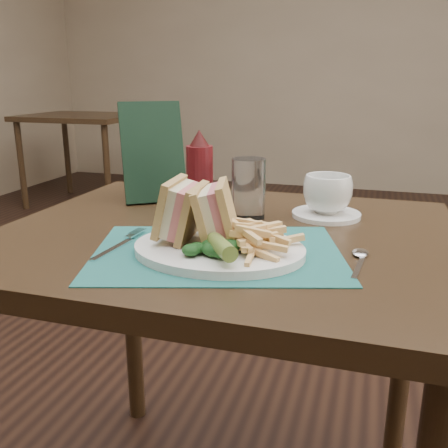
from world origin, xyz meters
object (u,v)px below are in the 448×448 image
at_px(table_bg_left, 85,160).
at_px(coffee_cup, 327,194).
at_px(sandwich_half_b, 204,212).
at_px(plate, 219,249).
at_px(sandwich_half_a, 170,209).
at_px(ketchup_bottle, 200,171).
at_px(saucer, 326,214).
at_px(table_main, 224,391).
at_px(drinking_glass, 248,189).
at_px(placemat, 217,252).
at_px(check_presenter, 153,152).

xyz_separation_m(table_bg_left, coffee_cup, (2.26, -2.57, 0.43)).
bearing_deg(sandwich_half_b, plate, -30.27).
bearing_deg(table_bg_left, sandwich_half_a, -54.86).
bearing_deg(plate, sandwich_half_a, 172.17).
bearing_deg(ketchup_bottle, table_bg_left, 127.20).
bearing_deg(ketchup_bottle, saucer, 7.78).
distance_m(table_main, sandwich_half_b, 0.46).
bearing_deg(plate, drinking_glass, 91.74).
height_order(table_bg_left, ketchup_bottle, ketchup_bottle).
distance_m(table_main, saucer, 0.45).
bearing_deg(ketchup_bottle, sandwich_half_b, -68.76).
xyz_separation_m(plate, ketchup_bottle, (-0.13, 0.26, 0.08)).
distance_m(plate, ketchup_bottle, 0.31).
bearing_deg(drinking_glass, table_main, -101.85).
distance_m(table_main, placemat, 0.40).
height_order(table_main, drinking_glass, drinking_glass).
height_order(drinking_glass, ketchup_bottle, ketchup_bottle).
xyz_separation_m(plate, sandwich_half_b, (-0.03, 0.01, 0.06)).
distance_m(plate, sandwich_half_b, 0.07).
height_order(plate, sandwich_half_a, sandwich_half_a).
bearing_deg(sandwich_half_a, drinking_glass, 66.02).
bearing_deg(sandwich_half_a, ketchup_bottle, 93.46).
bearing_deg(coffee_cup, sandwich_half_a, -130.29).
bearing_deg(sandwich_half_b, ketchup_bottle, 97.98).
bearing_deg(plate, sandwich_half_b, 162.05).
bearing_deg(coffee_cup, drinking_glass, -160.75).
bearing_deg(placemat, table_bg_left, 126.30).
xyz_separation_m(placemat, plate, (0.00, -0.01, 0.01)).
bearing_deg(sandwich_half_a, sandwich_half_b, -6.17).
distance_m(table_bg_left, drinking_glass, 3.39).
xyz_separation_m(table_bg_left, drinking_glass, (2.10, -2.62, 0.44)).
height_order(saucer, coffee_cup, coffee_cup).
relative_size(table_bg_left, check_presenter, 3.64).
distance_m(plate, coffee_cup, 0.34).
distance_m(sandwich_half_a, check_presenter, 0.37).
distance_m(plate, drinking_glass, 0.25).
distance_m(table_main, coffee_cup, 0.49).
height_order(sandwich_half_a, check_presenter, check_presenter).
xyz_separation_m(placemat, ketchup_bottle, (-0.13, 0.26, 0.09)).
bearing_deg(table_main, sandwich_half_a, -115.80).
xyz_separation_m(coffee_cup, drinking_glass, (-0.16, -0.06, 0.01)).
distance_m(placemat, check_presenter, 0.44).
height_order(sandwich_half_b, saucer, sandwich_half_b).
height_order(table_main, sandwich_half_a, sandwich_half_a).
bearing_deg(coffee_cup, sandwich_half_b, -121.84).
distance_m(table_main, table_bg_left, 3.43).
height_order(placemat, drinking_glass, drinking_glass).
distance_m(table_bg_left, sandwich_half_b, 3.56).
bearing_deg(table_main, sandwich_half_b, -88.51).
height_order(table_main, sandwich_half_b, sandwich_half_b).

